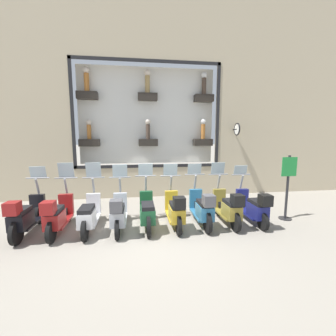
{
  "coord_description": "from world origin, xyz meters",
  "views": [
    {
      "loc": [
        -5.42,
        0.47,
        2.42
      ],
      "look_at": [
        1.75,
        -0.54,
        1.39
      ],
      "focal_mm": 24.0,
      "sensor_mm": 36.0,
      "label": 1
    }
  ],
  "objects": [
    {
      "name": "scooter_green_4",
      "position": [
        0.31,
        0.22,
        0.44
      ],
      "size": [
        1.81,
        0.6,
        1.63
      ],
      "color": "black",
      "rests_on": "ground_plane"
    },
    {
      "name": "shop_sign_post",
      "position": [
        0.38,
        -3.84,
        1.03
      ],
      "size": [
        0.36,
        0.45,
        1.89
      ],
      "color": "#232326",
      "rests_on": "ground_plane"
    },
    {
      "name": "building_facade",
      "position": [
        3.6,
        -0.0,
        5.29
      ],
      "size": [
        1.17,
        36.0,
        10.37
      ],
      "color": "tan",
      "rests_on": "ground_plane"
    },
    {
      "name": "scooter_black_8",
      "position": [
        0.25,
        3.18,
        0.49
      ],
      "size": [
        1.81,
        0.61,
        1.6
      ],
      "color": "black",
      "rests_on": "ground_plane"
    },
    {
      "name": "scooter_red_7",
      "position": [
        0.25,
        2.44,
        0.48
      ],
      "size": [
        1.8,
        0.61,
        1.7
      ],
      "color": "black",
      "rests_on": "ground_plane"
    },
    {
      "name": "scooter_navy_0",
      "position": [
        0.23,
        -2.74,
        0.46
      ],
      "size": [
        1.79,
        0.61,
        1.52
      ],
      "color": "black",
      "rests_on": "ground_plane"
    },
    {
      "name": "ground_plane",
      "position": [
        0.0,
        0.0,
        0.0
      ],
      "size": [
        120.0,
        120.0,
        0.0
      ],
      "primitive_type": "plane",
      "color": "gray"
    },
    {
      "name": "scooter_teal_2",
      "position": [
        0.25,
        -1.26,
        0.48
      ],
      "size": [
        1.81,
        0.6,
        1.6
      ],
      "color": "black",
      "rests_on": "ground_plane"
    },
    {
      "name": "scooter_silver_5",
      "position": [
        0.24,
        0.96,
        0.47
      ],
      "size": [
        1.8,
        0.6,
        1.62
      ],
      "color": "black",
      "rests_on": "ground_plane"
    },
    {
      "name": "scooter_white_6",
      "position": [
        0.31,
        1.7,
        0.43
      ],
      "size": [
        1.8,
        0.61,
        1.69
      ],
      "color": "black",
      "rests_on": "ground_plane"
    },
    {
      "name": "scooter_olive_1",
      "position": [
        0.25,
        -2.0,
        0.48
      ],
      "size": [
        1.8,
        0.61,
        1.63
      ],
      "color": "black",
      "rests_on": "ground_plane"
    },
    {
      "name": "scooter_yellow_3",
      "position": [
        0.24,
        -0.52,
        0.47
      ],
      "size": [
        1.8,
        0.6,
        1.61
      ],
      "color": "black",
      "rests_on": "ground_plane"
    }
  ]
}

